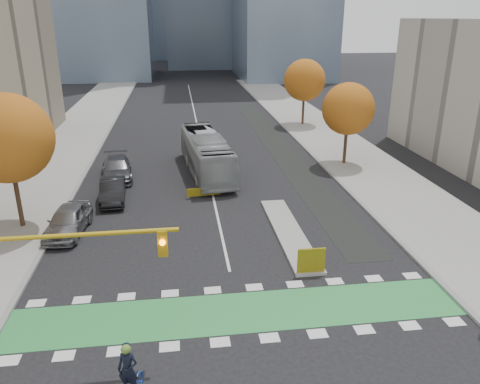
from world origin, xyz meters
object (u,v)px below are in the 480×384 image
object	(u,v)px
tree_west	(7,138)
tree_east_far	(305,80)
tree_east_near	(348,109)
parked_car_c	(117,169)
parked_car_b	(113,191)
bus	(206,154)
traffic_signal_west	(20,266)
parked_car_a	(68,220)
hazard_board	(311,260)

from	to	relation	value
tree_west	tree_east_far	world-z (taller)	tree_west
tree_east_near	parked_car_c	size ratio (longest dim) A/B	1.27
parked_car_b	tree_east_near	bearing A→B (deg)	13.97
tree_west	bus	xyz separation A→B (m)	(11.91, 9.22, -3.98)
tree_west	tree_east_far	distance (m)	35.73
traffic_signal_west	parked_car_a	distance (m)	11.79
parked_car_a	parked_car_c	xyz separation A→B (m)	(1.74, 10.00, -0.02)
tree_west	traffic_signal_west	size ratio (longest dim) A/B	0.96
hazard_board	tree_east_far	bearing A→B (deg)	75.88
tree_east_near	parked_car_a	distance (m)	24.15
hazard_board	traffic_signal_west	xyz separation A→B (m)	(-11.93, -4.71, 3.23)
hazard_board	tree_east_far	distance (m)	35.13
tree_east_near	parked_car_b	bearing A→B (deg)	-161.89
hazard_board	parked_car_b	size ratio (longest dim) A/B	0.30
traffic_signal_west	tree_east_far	bearing A→B (deg)	62.05
tree_west	tree_east_near	distance (m)	26.01
tree_east_near	parked_car_a	bearing A→B (deg)	-151.90
tree_east_near	bus	size ratio (longest dim) A/B	0.60
bus	parked_car_a	distance (m)	13.74
tree_west	traffic_signal_west	world-z (taller)	tree_west
traffic_signal_west	parked_car_c	size ratio (longest dim) A/B	1.54
tree_east_far	bus	world-z (taller)	tree_east_far
parked_car_a	parked_car_b	distance (m)	5.38
tree_east_near	bus	world-z (taller)	tree_east_near
traffic_signal_west	bus	xyz separation A→B (m)	(7.84, 21.73, -2.40)
parked_car_b	parked_car_c	size ratio (longest dim) A/B	0.84
traffic_signal_west	bus	size ratio (longest dim) A/B	0.73
bus	parked_car_b	distance (m)	8.84
tree_west	parked_car_b	xyz separation A→B (m)	(5.00, 3.78, -4.85)
parked_car_c	parked_car_a	bearing A→B (deg)	-106.92
hazard_board	tree_west	xyz separation A→B (m)	(-16.00, 7.80, 4.82)
tree_east_near	bus	distance (m)	12.54
tree_east_far	bus	size ratio (longest dim) A/B	0.65
traffic_signal_west	parked_car_a	world-z (taller)	traffic_signal_west
hazard_board	tree_east_far	xyz separation A→B (m)	(8.50, 33.80, 4.44)
hazard_board	parked_car_c	size ratio (longest dim) A/B	0.25
bus	parked_car_a	size ratio (longest dim) A/B	2.41
traffic_signal_west	parked_car_c	xyz separation A→B (m)	(0.67, 21.30, -3.23)
parked_car_b	bus	bearing A→B (deg)	33.99
parked_car_a	tree_east_near	bearing A→B (deg)	34.01
parked_car_c	tree_west	bearing A→B (deg)	-125.39
bus	parked_car_c	xyz separation A→B (m)	(-7.17, -0.43, -0.83)
hazard_board	bus	distance (m)	17.52
tree_east_far	traffic_signal_west	distance (m)	43.61
tree_east_far	bus	distance (m)	21.29
hazard_board	tree_east_far	size ratio (longest dim) A/B	0.18
tree_west	parked_car_a	distance (m)	5.78
tree_west	bus	size ratio (longest dim) A/B	0.70
tree_east_far	parked_car_a	world-z (taller)	tree_east_far
hazard_board	traffic_signal_west	size ratio (longest dim) A/B	0.16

